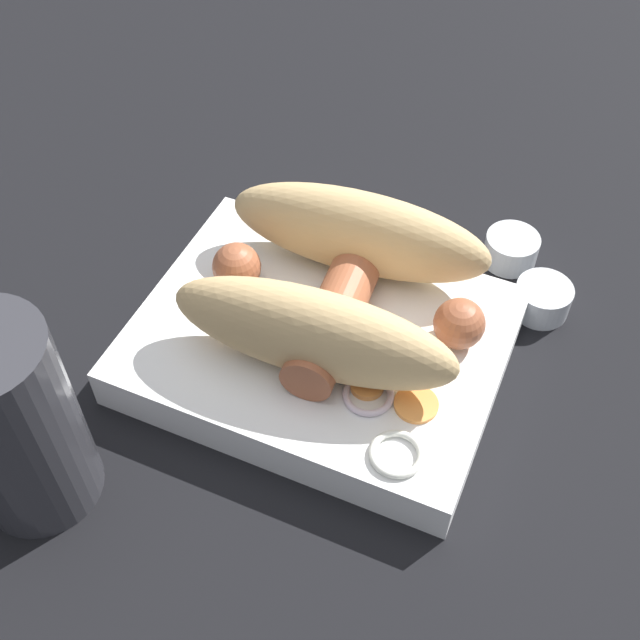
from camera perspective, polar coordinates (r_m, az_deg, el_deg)
ground_plane at (r=0.55m, az=-0.00°, el=-2.80°), size 3.00×3.00×0.00m
food_tray at (r=0.54m, az=-0.00°, el=-1.78°), size 0.24×0.18×0.03m
bread_roll at (r=0.51m, az=1.21°, el=2.89°), size 0.19×0.15×0.06m
sausage at (r=0.52m, az=1.75°, el=1.84°), size 0.19×0.16×0.03m
pickled_veggies at (r=0.48m, az=4.72°, el=-6.79°), size 0.06×0.07×0.00m
condiment_cup_near at (r=0.59m, az=15.50°, el=1.37°), size 0.04×0.04×0.02m
condiment_cup_far at (r=0.62m, az=13.41°, el=4.84°), size 0.04×0.04×0.02m
drink_glass at (r=0.47m, az=-20.98°, el=-6.90°), size 0.07×0.07×0.13m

